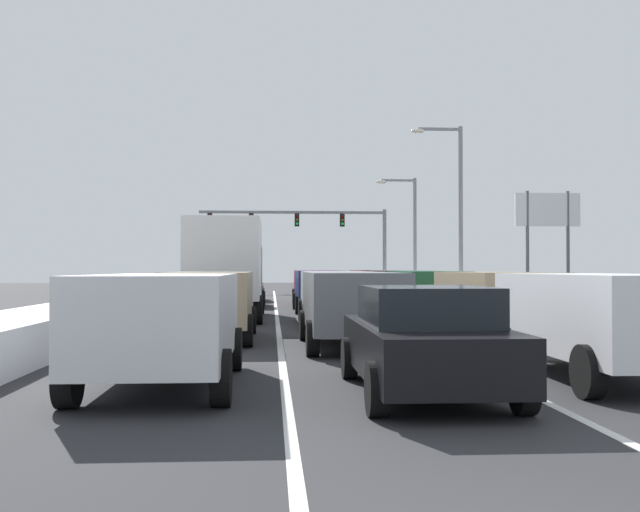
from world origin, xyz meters
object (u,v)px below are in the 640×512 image
at_px(suv_white_left_lane_nearest, 164,318).
at_px(sedan_maroon_left_lane_fifth, 246,287).
at_px(suv_maroon_right_lane_fifth, 375,283).
at_px(sedan_charcoal_left_lane_fourth, 243,290).
at_px(suv_charcoal_right_lane_fourth, 400,286).
at_px(sedan_black_center_lane_nearest, 425,340).
at_px(suv_navy_center_lane_fourth, 320,287).
at_px(street_lamp_right_mid, 454,198).
at_px(suv_silver_center_lane_third, 335,292).
at_px(suv_tan_left_lane_second, 210,299).
at_px(street_lamp_right_far, 409,225).
at_px(suv_gray_center_lane_second, 351,302).
at_px(suv_tan_right_lane_second, 496,299).
at_px(traffic_light_gantry, 314,227).
at_px(box_truck_left_lane_third, 227,264).
at_px(suv_white_right_lane_nearest, 602,316).
at_px(suv_green_right_lane_third, 427,290).
at_px(suv_red_center_lane_fifth, 315,284).
at_px(roadside_sign_right, 548,222).

relative_size(suv_white_left_lane_nearest, sedan_maroon_left_lane_fifth, 1.09).
xyz_separation_m(suv_maroon_right_lane_fifth, sedan_charcoal_left_lane_fourth, (-6.45, -2.65, -0.25)).
bearing_deg(suv_charcoal_right_lane_fourth, sedan_black_center_lane_nearest, -98.85).
xyz_separation_m(suv_navy_center_lane_fourth, street_lamp_right_mid, (7.36, 7.35, 4.33)).
bearing_deg(suv_silver_center_lane_third, suv_maroon_right_lane_fifth, 77.27).
height_order(suv_silver_center_lane_third, suv_tan_left_lane_second, same).
bearing_deg(street_lamp_right_far, street_lamp_right_mid, -87.67).
xyz_separation_m(suv_white_left_lane_nearest, street_lamp_right_mid, (10.95, 26.55, 4.33)).
bearing_deg(suv_charcoal_right_lane_fourth, suv_gray_center_lane_second, -103.88).
relative_size(suv_tan_right_lane_second, suv_white_left_lane_nearest, 1.00).
relative_size(suv_maroon_right_lane_fifth, sedan_black_center_lane_nearest, 1.09).
height_order(suv_gray_center_lane_second, traffic_light_gantry, traffic_light_gantry).
distance_m(suv_tan_left_lane_second, box_truck_left_lane_third, 7.55).
height_order(sedan_charcoal_left_lane_fourth, sedan_maroon_left_lane_fifth, same).
relative_size(suv_navy_center_lane_fourth, sedan_charcoal_left_lane_fourth, 1.09).
xyz_separation_m(suv_white_right_lane_nearest, suv_tan_left_lane_second, (-6.71, 7.04, 0.00)).
bearing_deg(suv_gray_center_lane_second, box_truck_left_lane_third, 109.36).
bearing_deg(suv_gray_center_lane_second, traffic_light_gantry, 87.91).
distance_m(suv_green_right_lane_third, suv_gray_center_lane_second, 9.21).
bearing_deg(suv_red_center_lane_fifth, sedan_black_center_lane_nearest, -90.02).
height_order(suv_green_right_lane_third, suv_tan_left_lane_second, same).
bearing_deg(suv_tan_right_lane_second, suv_navy_center_lane_fourth, 105.16).
height_order(suv_gray_center_lane_second, suv_white_left_lane_nearest, same).
height_order(box_truck_left_lane_third, street_lamp_right_far, street_lamp_right_far).
distance_m(suv_charcoal_right_lane_fourth, sedan_charcoal_left_lane_fourth, 7.50).
bearing_deg(roadside_sign_right, traffic_light_gantry, 116.17).
bearing_deg(suv_red_center_lane_fifth, traffic_light_gantry, 86.85).
distance_m(sedan_black_center_lane_nearest, sedan_charcoal_left_lane_fourth, 24.55).
distance_m(traffic_light_gantry, roadside_sign_right, 22.93).
bearing_deg(suv_green_right_lane_third, suv_tan_right_lane_second, -88.82).
bearing_deg(suv_white_right_lane_nearest, suv_tan_left_lane_second, 133.62).
xyz_separation_m(suv_navy_center_lane_fourth, sedan_charcoal_left_lane_fourth, (-3.28, 4.14, -0.25)).
xyz_separation_m(suv_maroon_right_lane_fifth, suv_silver_center_lane_third, (-3.19, -14.11, 0.00)).
relative_size(suv_charcoal_right_lane_fourth, street_lamp_right_far, 0.64).
bearing_deg(suv_charcoal_right_lane_fourth, suv_tan_left_lane_second, -118.49).
relative_size(suv_navy_center_lane_fourth, street_lamp_right_mid, 0.54).
height_order(suv_gray_center_lane_second, sedan_maroon_left_lane_fifth, suv_gray_center_lane_second).
relative_size(traffic_light_gantry, street_lamp_right_far, 1.83).
relative_size(sedan_black_center_lane_nearest, box_truck_left_lane_third, 0.62).
xyz_separation_m(suv_gray_center_lane_second, suv_tan_left_lane_second, (-3.27, 1.93, 0.00)).
xyz_separation_m(suv_white_right_lane_nearest, suv_maroon_right_lane_fifth, (-0.05, 25.77, 0.00)).
xyz_separation_m(suv_green_right_lane_third, box_truck_left_lane_third, (-6.81, 0.92, 0.88)).
bearing_deg(suv_tan_right_lane_second, suv_maroon_right_lane_fifth, 90.76).
distance_m(suv_white_left_lane_nearest, traffic_light_gantry, 45.10).
distance_m(suv_white_left_lane_nearest, sedan_maroon_left_lane_fifth, 29.64).
relative_size(sedan_black_center_lane_nearest, traffic_light_gantry, 0.32).
bearing_deg(suv_maroon_right_lane_fifth, suv_green_right_lane_third, -89.49).
bearing_deg(suv_charcoal_right_lane_fourth, box_truck_left_lane_third, -143.20).
bearing_deg(street_lamp_right_far, sedan_maroon_left_lane_fifth, -144.82).
distance_m(suv_tan_right_lane_second, suv_charcoal_right_lane_fourth, 13.40).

